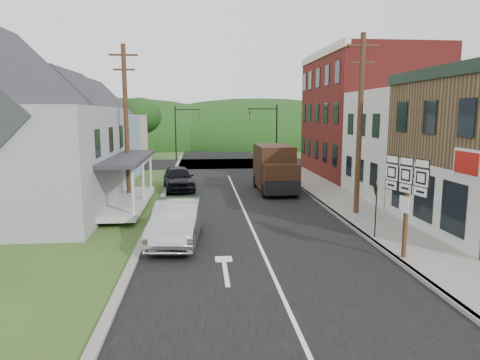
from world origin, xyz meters
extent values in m
plane|color=#2D4719|center=(0.00, 0.00, 0.00)|extent=(120.00, 120.00, 0.00)
cube|color=black|center=(0.00, 10.00, 0.00)|extent=(9.00, 90.00, 0.02)
cube|color=black|center=(0.00, 27.00, 0.00)|extent=(60.00, 9.00, 0.02)
cube|color=slate|center=(5.90, 8.00, 0.07)|extent=(2.80, 55.00, 0.15)
cube|color=slate|center=(4.55, 8.00, 0.07)|extent=(0.20, 55.00, 0.15)
cube|color=slate|center=(-4.65, 8.00, 0.06)|extent=(0.30, 55.00, 0.12)
cube|color=silver|center=(11.30, 7.50, 3.25)|extent=(8.00, 7.00, 6.50)
cube|color=maroon|center=(11.30, 17.00, 5.00)|extent=(8.00, 12.00, 10.00)
cube|color=gray|center=(-12.00, 6.00, 2.75)|extent=(10.00, 12.00, 5.50)
cube|color=#8092AF|center=(-11.00, 17.00, 2.50)|extent=(7.00, 8.00, 5.00)
cube|color=#BEAF93|center=(-11.50, 26.00, 2.50)|extent=(7.00, 8.00, 5.00)
cylinder|color=#472D19|center=(5.60, 3.50, 4.50)|extent=(0.26, 0.26, 9.00)
cube|color=#472D19|center=(5.60, 3.50, 8.40)|extent=(1.60, 0.10, 0.10)
cube|color=#472D19|center=(5.60, 3.50, 7.60)|extent=(1.20, 0.10, 0.10)
cylinder|color=#472D19|center=(-6.50, 8.00, 4.50)|extent=(0.26, 0.26, 9.00)
cube|color=#472D19|center=(-6.50, 8.00, 8.40)|extent=(1.60, 0.10, 0.10)
cube|color=#472D19|center=(-6.50, 8.00, 7.60)|extent=(1.20, 0.10, 0.10)
cylinder|color=black|center=(5.00, 23.50, 3.00)|extent=(0.14, 0.14, 6.00)
cylinder|color=black|center=(3.60, 23.50, 5.60)|extent=(2.80, 0.10, 0.10)
imported|color=olive|center=(2.40, 23.50, 4.90)|extent=(0.16, 0.20, 1.00)
cylinder|color=black|center=(-5.00, 30.50, 3.00)|extent=(0.14, 0.14, 6.00)
cylinder|color=black|center=(-3.60, 30.50, 5.60)|extent=(2.80, 0.10, 0.10)
imported|color=olive|center=(-2.40, 30.50, 4.90)|extent=(0.16, 0.20, 1.00)
cylinder|color=#382616|center=(-9.00, 32.00, 1.96)|extent=(0.36, 0.36, 3.92)
ellipsoid|color=black|center=(-9.00, 32.00, 4.90)|extent=(4.80, 4.80, 4.08)
ellipsoid|color=black|center=(0.00, 55.00, 0.00)|extent=(90.00, 30.00, 16.00)
imported|color=#A9A8AD|center=(-3.24, -0.26, 0.83)|extent=(2.18, 5.18, 1.67)
imported|color=black|center=(-3.80, 11.73, 0.80)|extent=(2.53, 4.94, 1.61)
cube|color=black|center=(2.59, 11.00, 1.68)|extent=(2.25, 4.24, 2.78)
cube|color=black|center=(2.62, 8.51, 1.20)|extent=(2.22, 1.56, 1.82)
cube|color=black|center=(2.62, 8.70, 1.97)|extent=(2.03, 1.17, 0.05)
cube|color=black|center=(2.63, 7.70, 0.72)|extent=(2.11, 0.17, 0.86)
cylinder|color=black|center=(1.61, 8.60, 0.43)|extent=(0.28, 0.87, 0.86)
cylinder|color=black|center=(3.63, 8.62, 0.43)|extent=(0.28, 0.87, 0.86)
cylinder|color=black|center=(1.57, 12.43, 0.43)|extent=(0.28, 0.87, 0.86)
cylinder|color=black|center=(3.58, 12.45, 0.43)|extent=(0.28, 0.87, 0.86)
cube|color=#472D19|center=(4.80, -3.33, 1.95)|extent=(0.14, 0.14, 3.60)
cube|color=black|center=(4.74, -3.35, 3.08)|extent=(0.55, 2.00, 0.08)
cube|color=white|center=(4.88, -4.05, 3.54)|extent=(0.16, 0.55, 0.23)
cube|color=white|center=(4.88, -4.05, 3.08)|extent=(0.17, 0.60, 0.57)
cube|color=white|center=(4.88, -4.05, 2.62)|extent=(0.16, 0.55, 0.29)
cube|color=white|center=(4.70, -3.36, 3.54)|extent=(0.16, 0.55, 0.23)
cube|color=white|center=(4.70, -3.36, 3.08)|extent=(0.17, 0.60, 0.57)
cube|color=white|center=(4.70, -3.36, 2.62)|extent=(0.16, 0.55, 0.29)
cube|color=white|center=(4.52, -2.66, 3.54)|extent=(0.16, 0.55, 0.23)
cube|color=white|center=(4.52, -2.66, 3.08)|extent=(0.17, 0.60, 0.57)
cube|color=white|center=(4.52, -2.66, 2.62)|extent=(0.16, 0.55, 0.29)
cube|color=white|center=(4.70, -3.36, 2.05)|extent=(0.13, 0.45, 0.57)
cylinder|color=black|center=(4.80, -0.81, 1.26)|extent=(0.06, 0.06, 2.22)
cube|color=black|center=(4.74, -0.81, 2.18)|extent=(0.09, 0.65, 0.65)
cube|color=yellow|center=(4.75, -0.81, 2.18)|extent=(0.09, 0.58, 0.59)
camera|label=1|loc=(-2.25, -17.19, 5.15)|focal=32.00mm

